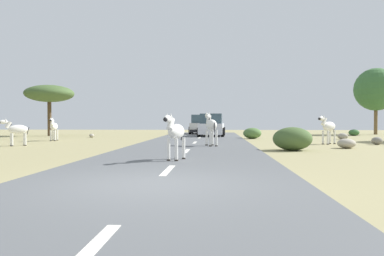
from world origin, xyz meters
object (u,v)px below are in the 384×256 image
Objects in this scene: zebra_4 at (16,130)px; bush_0 at (252,133)px; rock_0 at (346,143)px; zebra_2 at (54,127)px; rock_2 at (92,136)px; zebra_0 at (175,132)px; bush_2 at (292,139)px; car_1 at (212,126)px; rock_4 at (377,141)px; tree_1 at (49,94)px; tree_3 at (376,90)px; zebra_3 at (328,127)px; car_0 at (201,125)px; rock_1 at (343,136)px; zebra_1 at (211,125)px; bush_1 at (354,133)px.

zebra_4 reaches higher than bush_0.
bush_0 is at bearing 110.63° from rock_0.
zebra_2 reaches higher than zebra_4.
rock_2 is at bearing 145.97° from rock_0.
bush_2 is (4.48, 4.80, -0.41)m from zebra_0.
car_1 reaches higher than zebra_4.
zebra_2 is at bearing 171.46° from rock_4.
tree_3 is at bearing 10.10° from tree_1.
zebra_3 is at bearing 175.45° from rock_4.
car_0 is 10.78m from rock_2.
rock_1 is at bearing -20.44° from car_1.
zebra_2 is 11.88m from car_1.
rock_1 is (8.73, 7.89, -0.82)m from zebra_1.
zebra_1 reaches higher than rock_2.
tree_3 is at bearing 64.88° from rock_0.
zebra_3 is 2.58m from rock_4.
zebra_1 is 1.04× the size of bush_2.
zebra_0 is at bearing -169.63° from zebra_4.
zebra_4 is 30.13m from tree_3.
zebra_3 is 16.39m from car_0.
car_0 is (8.53, 16.96, 0.04)m from zebra_4.
zebra_0 is at bearing -139.10° from rock_0.
bush_1 is 0.53× the size of bush_2.
car_1 is 9.15m from rock_2.
rock_4 is at bearing -25.01° from tree_1.
zebra_2 is at bearing -38.15° from zebra_0.
tree_1 reaches higher than zebra_4.
zebra_3 is 4.23× the size of rock_2.
rock_1 is at bearing -5.47° from bush_0.
zebra_0 is 1.72× the size of bush_1.
car_1 is at bearing 117.03° from rock_0.
zebra_4 is 3.69× the size of rock_2.
bush_2 is (13.16, -2.09, -0.32)m from zebra_4.
bush_0 is at bearing 56.97° from zebra_1.
tree_1 is (-13.44, 12.44, 2.42)m from zebra_1.
rock_1 is (22.17, -4.54, -3.24)m from tree_1.
tree_1 is at bearing -24.36° from zebra_4.
bush_2 is (16.92, -14.51, -2.96)m from tree_1.
zebra_1 is 23.00m from tree_3.
zebra_2 reaches higher than bush_0.
zebra_0 is 0.97× the size of zebra_2.
tree_3 reaches higher than bush_0.
car_1 is (9.58, 11.67, 0.04)m from zebra_4.
bush_0 is 0.77× the size of bush_2.
tree_3 is at bearing 24.08° from car_1.
zebra_3 is 5.19m from bush_2.
zebra_2 is 1.13× the size of zebra_4.
rock_4 is (2.47, 2.78, -0.02)m from rock_0.
rock_1 is 1.22× the size of rock_4.
rock_2 is (-7.83, -7.38, -0.71)m from car_0.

